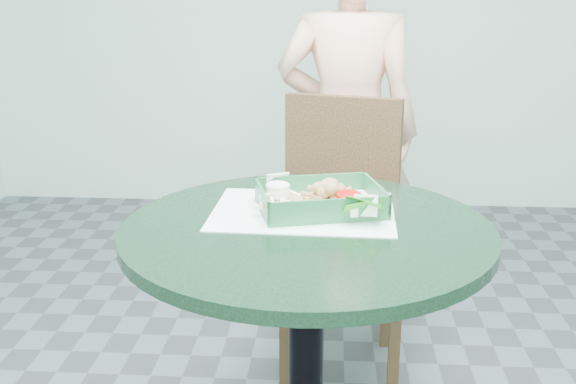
# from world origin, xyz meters

# --- Properties ---
(cafe_table) EXTENTS (0.85, 0.85, 0.75)m
(cafe_table) POSITION_xyz_m (0.00, 0.00, 0.58)
(cafe_table) COLOR black
(cafe_table) RESTS_ON floor
(dining_chair) EXTENTS (0.40, 0.40, 0.93)m
(dining_chair) POSITION_xyz_m (0.09, 0.73, 0.53)
(dining_chair) COLOR #452C16
(dining_chair) RESTS_ON floor
(diner_person) EXTENTS (0.58, 0.41, 1.49)m
(diner_person) POSITION_xyz_m (0.11, 1.09, 0.75)
(diner_person) COLOR #F1B292
(diner_person) RESTS_ON floor
(placemat) EXTENTS (0.44, 0.34, 0.00)m
(placemat) POSITION_xyz_m (-0.01, 0.09, 0.75)
(placemat) COLOR silver
(placemat) RESTS_ON cafe_table
(food_basket) EXTENTS (0.29, 0.21, 0.06)m
(food_basket) POSITION_xyz_m (0.03, 0.10, 0.77)
(food_basket) COLOR #1D5D34
(food_basket) RESTS_ON placemat
(crab_sandwich) EXTENTS (0.12, 0.12, 0.07)m
(crab_sandwich) POSITION_xyz_m (0.04, 0.09, 0.80)
(crab_sandwich) COLOR #EDC75A
(crab_sandwich) RESTS_ON food_basket
(fries_pile) EXTENTS (0.12, 0.13, 0.04)m
(fries_pile) POSITION_xyz_m (-0.06, 0.10, 0.79)
(fries_pile) COLOR beige
(fries_pile) RESTS_ON food_basket
(sauce_ramekin) EXTENTS (0.06, 0.06, 0.03)m
(sauce_ramekin) POSITION_xyz_m (-0.07, 0.13, 0.80)
(sauce_ramekin) COLOR white
(sauce_ramekin) RESTS_ON food_basket
(garnish_cup) EXTENTS (0.10, 0.10, 0.04)m
(garnish_cup) POSITION_xyz_m (0.09, 0.02, 0.79)
(garnish_cup) COLOR white
(garnish_cup) RESTS_ON food_basket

